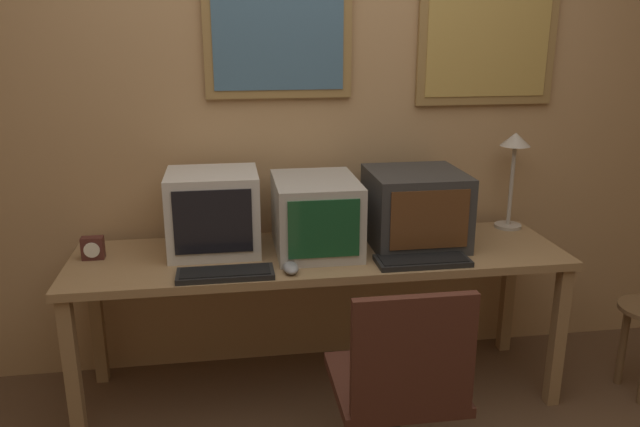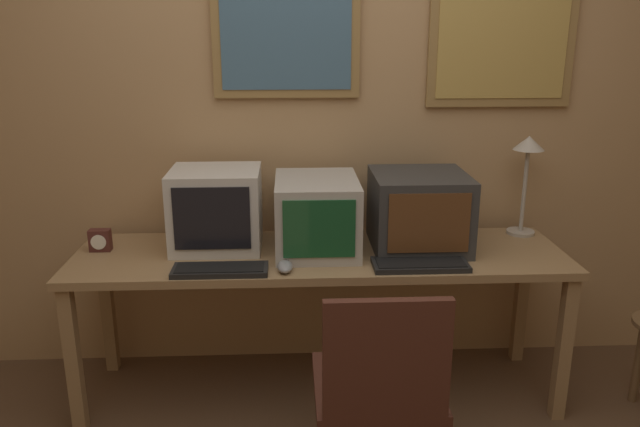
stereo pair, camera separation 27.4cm
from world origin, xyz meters
name	(u,v)px [view 2 (the right image)]	position (x,y,z in m)	size (l,w,h in m)	color
wall_back	(318,108)	(0.01, 1.49, 1.31)	(8.00, 0.08, 2.60)	tan
desk	(320,267)	(0.00, 1.10, 0.64)	(2.19, 0.61, 0.71)	#99754C
monitor_left	(216,209)	(-0.47, 1.20, 0.89)	(0.40, 0.36, 0.36)	beige
monitor_center	(317,214)	(-0.01, 1.14, 0.87)	(0.37, 0.47, 0.33)	#B7B2A8
monitor_right	(419,211)	(0.45, 1.16, 0.88)	(0.42, 0.43, 0.34)	#333333
keyboard_main	(220,270)	(-0.42, 0.87, 0.72)	(0.39, 0.15, 0.03)	black
keyboard_side	(420,264)	(0.41, 0.89, 0.72)	(0.40, 0.16, 0.03)	black
mouse_near_keyboard	(285,267)	(-0.16, 0.88, 0.73)	(0.06, 0.12, 0.04)	gray
desk_clock	(100,240)	(-0.99, 1.16, 0.76)	(0.09, 0.06, 0.10)	#4C231E
desk_lamp	(527,161)	(0.99, 1.31, 1.07)	(0.15, 0.15, 0.48)	#B2A899
office_chair	(378,411)	(0.17, 0.37, 0.38)	(0.47, 0.47, 0.87)	black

